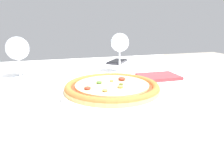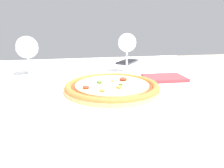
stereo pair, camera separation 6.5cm
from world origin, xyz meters
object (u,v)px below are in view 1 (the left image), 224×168
(wine_glass_far_right, at_px, (17,49))
(cell_phone, at_px, (117,61))
(dining_table, at_px, (77,108))
(pizza_plate, at_px, (112,88))
(wine_glass_far_left, at_px, (120,44))

(wine_glass_far_right, xyz_separation_m, cell_phone, (0.46, 0.19, -0.10))
(dining_table, distance_m, cell_phone, 0.46)
(pizza_plate, xyz_separation_m, cell_phone, (0.18, 0.48, -0.01))
(wine_glass_far_right, bearing_deg, pizza_plate, -45.95)
(pizza_plate, height_order, wine_glass_far_right, wine_glass_far_right)
(pizza_plate, bearing_deg, dining_table, 128.86)
(pizza_plate, distance_m, wine_glass_far_left, 0.31)
(dining_table, relative_size, wine_glass_far_right, 8.12)
(dining_table, distance_m, pizza_plate, 0.18)
(wine_glass_far_left, relative_size, wine_glass_far_right, 1.05)
(dining_table, xyz_separation_m, cell_phone, (0.27, 0.37, 0.09))
(pizza_plate, height_order, wine_glass_far_left, wine_glass_far_left)
(pizza_plate, bearing_deg, cell_phone, 70.10)
(wine_glass_far_left, distance_m, wine_glass_far_right, 0.40)
(wine_glass_far_left, bearing_deg, dining_table, -144.28)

